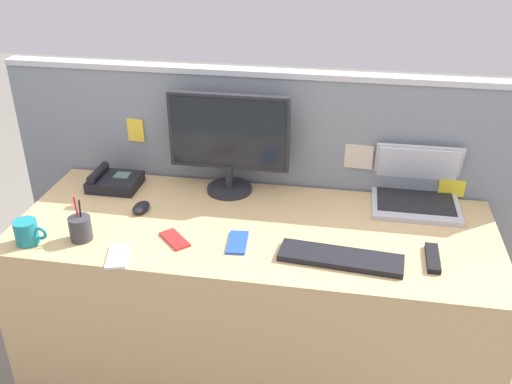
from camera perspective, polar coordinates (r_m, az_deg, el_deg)
name	(u,v)px	position (r m, az deg, el deg)	size (l,w,h in m)	color
ground_plane	(254,368)	(2.64, -0.20, -17.18)	(10.00, 10.00, 0.00)	slate
desk	(254,302)	(2.40, -0.21, -10.94)	(1.84, 0.72, 0.74)	tan
cubicle_divider	(269,203)	(2.59, 1.34, -1.11)	(2.31, 0.08, 1.23)	gray
desktop_monitor	(229,138)	(2.35, -2.76, 5.39)	(0.50, 0.19, 0.43)	#232328
laptop	(416,190)	(2.42, 15.73, 0.17)	(0.35, 0.28, 0.24)	#B2B5BC
desk_phone	(114,181)	(2.54, -14.08, 1.06)	(0.21, 0.18, 0.08)	black
keyboard_main	(341,258)	(2.01, 8.47, -6.54)	(0.43, 0.12, 0.02)	black
computer_mouse_right_hand	(141,207)	(2.33, -11.43, -1.52)	(0.06, 0.10, 0.03)	black
pen_cup	(80,228)	(2.18, -17.17, -3.48)	(0.08, 0.08, 0.16)	#333338
cell_phone_red_case	(175,239)	(2.12, -8.14, -4.72)	(0.06, 0.14, 0.01)	#B22323
cell_phone_blue_case	(238,242)	(2.08, -1.86, -5.06)	(0.07, 0.15, 0.01)	blue
cell_phone_white_slab	(118,257)	(2.06, -13.69, -6.30)	(0.07, 0.14, 0.01)	silver
tv_remote	(433,258)	(2.08, 17.28, -6.34)	(0.04, 0.17, 0.02)	black
coffee_mug	(27,232)	(2.22, -21.95, -3.74)	(0.12, 0.08, 0.09)	#197A84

